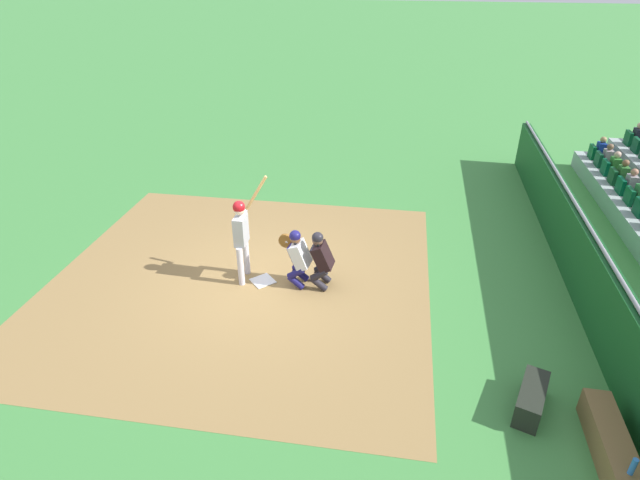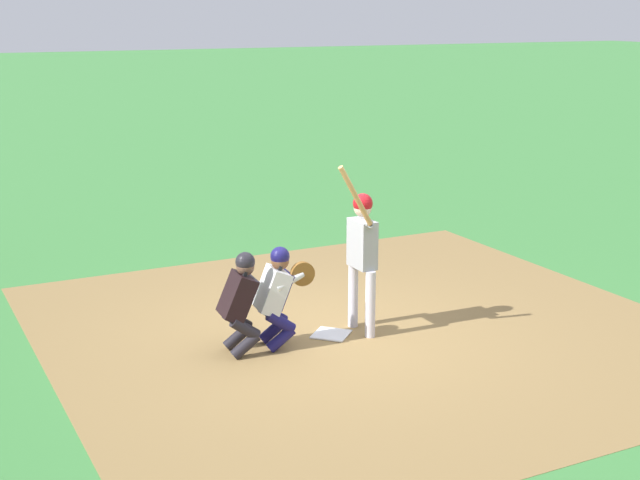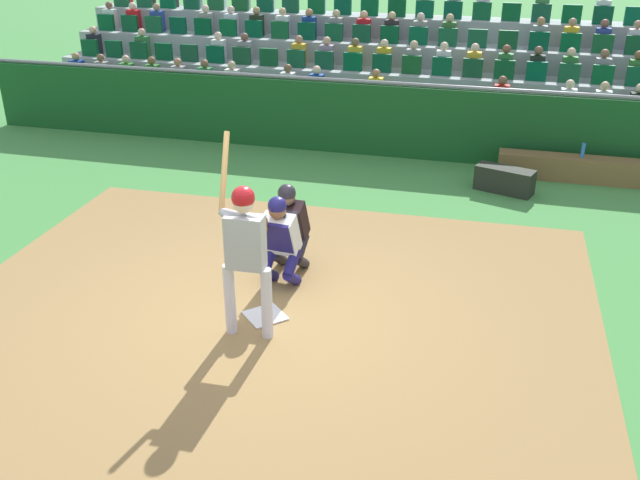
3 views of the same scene
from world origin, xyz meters
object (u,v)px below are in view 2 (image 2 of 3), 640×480
Objects in this scene: home_plate_umpire at (241,298)px; catcher_crouching at (278,291)px; batter_at_plate at (362,247)px; home_plate_marker at (331,334)px.

catcher_crouching is at bearing 91.18° from home_plate_umpire.
batter_at_plate is 1.77× the size of home_plate_umpire.
batter_at_plate reaches higher than catcher_crouching.
catcher_crouching is (-0.00, -1.17, -0.43)m from batter_at_plate.
batter_at_plate reaches higher than home_plate_marker.
batter_at_plate is 1.72m from home_plate_umpire.
home_plate_umpire is (0.07, -1.25, 0.69)m from home_plate_marker.
home_plate_marker is at bearing 94.30° from catcher_crouching.
home_plate_umpire is at bearing -89.70° from batter_at_plate.
catcher_crouching reaches higher than home_plate_umpire.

